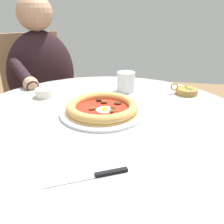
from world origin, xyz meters
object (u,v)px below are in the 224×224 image
(dining_table, at_px, (105,151))
(olive_pan, at_px, (187,91))
(pizza_on_plate, at_px, (102,108))
(ramekin_capers, at_px, (45,92))
(cafe_chair_diner, at_px, (38,92))
(steak_knife, at_px, (99,175))
(diner_person, at_px, (45,104))
(water_glass, at_px, (126,83))

(dining_table, height_order, olive_pan, olive_pan)
(pizza_on_plate, relative_size, ramekin_capers, 3.98)
(dining_table, relative_size, cafe_chair_diner, 1.11)
(ramekin_capers, bearing_deg, dining_table, 63.72)
(steak_knife, bearing_deg, olive_pan, 158.39)
(steak_knife, bearing_deg, cafe_chair_diner, -146.05)
(pizza_on_plate, bearing_deg, olive_pan, 131.07)
(steak_knife, relative_size, cafe_chair_diner, 0.18)
(olive_pan, relative_size, diner_person, 0.10)
(ramekin_capers, bearing_deg, olive_pan, 104.13)
(dining_table, bearing_deg, cafe_chair_diner, -137.76)
(steak_knife, relative_size, olive_pan, 1.46)
(dining_table, distance_m, ramekin_capers, 0.36)
(ramekin_capers, relative_size, olive_pan, 0.64)
(ramekin_capers, height_order, olive_pan, olive_pan)
(steak_knife, xyz_separation_m, diner_person, (-0.87, -0.56, -0.22))
(dining_table, distance_m, olive_pan, 0.44)
(steak_knife, xyz_separation_m, ramekin_capers, (-0.46, -0.35, 0.02))
(olive_pan, bearing_deg, steak_knife, -21.61)
(dining_table, height_order, diner_person, diner_person)
(ramekin_capers, bearing_deg, water_glass, 112.01)
(steak_knife, height_order, olive_pan, olive_pan)
(water_glass, height_order, steak_knife, water_glass)
(dining_table, distance_m, diner_person, 0.75)
(steak_knife, bearing_deg, dining_table, -169.88)
(pizza_on_plate, distance_m, cafe_chair_diner, 0.90)
(olive_pan, bearing_deg, ramekin_capers, -75.87)
(ramekin_capers, xyz_separation_m, diner_person, (-0.41, -0.22, -0.23))
(olive_pan, bearing_deg, diner_person, -108.19)
(olive_pan, bearing_deg, pizza_on_plate, -48.93)
(water_glass, distance_m, cafe_chair_diner, 0.79)
(ramekin_capers, xyz_separation_m, cafe_chair_diner, (-0.53, -0.32, -0.20))
(cafe_chair_diner, bearing_deg, dining_table, 42.24)
(pizza_on_plate, distance_m, steak_knife, 0.34)
(dining_table, bearing_deg, pizza_on_plate, -144.39)
(diner_person, distance_m, cafe_chair_diner, 0.16)
(pizza_on_plate, xyz_separation_m, ramekin_capers, (-0.12, -0.28, -0.00))
(ramekin_capers, height_order, cafe_chair_diner, cafe_chair_diner)
(water_glass, bearing_deg, pizza_on_plate, -10.76)
(diner_person, bearing_deg, olive_pan, 71.81)
(dining_table, height_order, steak_knife, steak_knife)
(dining_table, bearing_deg, steak_knife, 10.12)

